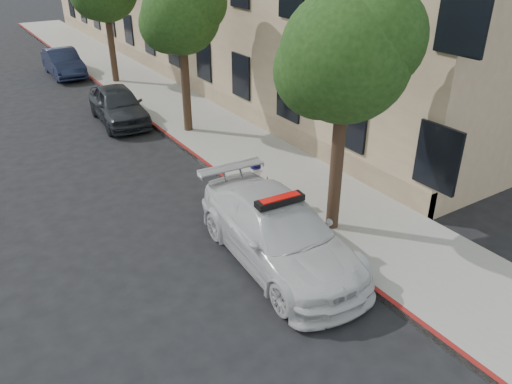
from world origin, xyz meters
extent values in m
plane|color=black|center=(0.00, 0.00, 0.00)|extent=(120.00, 120.00, 0.00)
cube|color=gray|center=(3.60, 10.00, 0.07)|extent=(3.20, 50.00, 0.15)
cube|color=maroon|center=(2.06, 10.00, 0.07)|extent=(0.12, 50.00, 0.15)
cylinder|color=black|center=(2.90, -2.00, 1.80)|extent=(0.30, 0.30, 3.30)
sphere|color=#173511|center=(2.90, -2.00, 4.25)|extent=(2.80, 2.80, 2.80)
sphere|color=#173511|center=(3.30, -2.30, 4.65)|extent=(2.24, 2.24, 2.24)
sphere|color=#173511|center=(2.55, -1.70, 3.95)|extent=(2.10, 2.10, 2.10)
cylinder|color=black|center=(2.90, 6.00, 1.74)|extent=(0.30, 0.30, 3.19)
sphere|color=#173511|center=(2.90, 6.00, 4.14)|extent=(2.60, 2.60, 2.60)
sphere|color=#173511|center=(3.30, 5.70, 4.54)|extent=(2.08, 2.08, 2.08)
sphere|color=#173511|center=(2.55, 6.30, 3.84)|extent=(1.95, 1.95, 1.95)
cylinder|color=black|center=(2.90, 14.00, 1.86)|extent=(0.30, 0.30, 3.41)
imported|color=silver|center=(1.10, -2.30, 0.73)|extent=(2.37, 5.14, 1.45)
cube|color=black|center=(1.10, -2.30, 1.51)|extent=(1.12, 0.35, 0.14)
cube|color=#A50A07|center=(1.10, -2.30, 1.57)|extent=(0.91, 0.28, 0.06)
imported|color=#212429|center=(1.20, 8.56, 0.69)|extent=(1.92, 4.16, 1.38)
imported|color=#141A33|center=(1.20, 16.93, 0.66)|extent=(1.45, 4.03, 1.32)
cylinder|color=white|center=(2.35, 0.60, 0.21)|extent=(0.35, 0.35, 0.11)
cylinder|color=white|center=(2.35, 0.60, 0.56)|extent=(0.26, 0.26, 0.61)
ellipsoid|color=navy|center=(2.35, 0.60, 0.97)|extent=(0.29, 0.29, 0.20)
cylinder|color=white|center=(2.35, 0.60, 0.70)|extent=(0.38, 0.11, 0.11)
cylinder|color=white|center=(2.35, 0.60, 0.70)|extent=(0.11, 0.20, 0.11)
cube|color=black|center=(2.35, 0.03, 0.17)|extent=(0.43, 0.43, 0.03)
cone|color=#F1340C|center=(2.35, 0.03, 0.51)|extent=(0.28, 0.28, 0.66)
cylinder|color=white|center=(2.35, 0.03, 0.62)|extent=(0.15, 0.15, 0.10)
camera|label=1|loc=(-4.31, -9.80, 6.54)|focal=35.00mm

